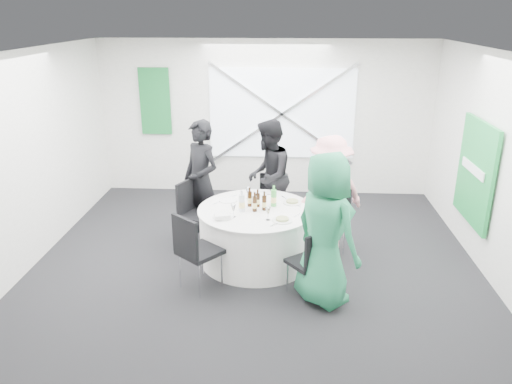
# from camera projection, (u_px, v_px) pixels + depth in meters

# --- Properties ---
(floor) EXTENTS (6.00, 6.00, 0.00)m
(floor) POSITION_uv_depth(u_px,v_px,m) (255.00, 267.00, 6.73)
(floor) COLOR black
(floor) RESTS_ON ground
(ceiling) EXTENTS (6.00, 6.00, 0.00)m
(ceiling) POSITION_uv_depth(u_px,v_px,m) (255.00, 52.00, 5.77)
(ceiling) COLOR silver
(ceiling) RESTS_ON wall_back
(wall_back) EXTENTS (6.00, 0.00, 6.00)m
(wall_back) POSITION_uv_depth(u_px,v_px,m) (265.00, 119.00, 9.06)
(wall_back) COLOR silver
(wall_back) RESTS_ON floor
(wall_front) EXTENTS (6.00, 0.00, 6.00)m
(wall_front) POSITION_uv_depth(u_px,v_px,m) (228.00, 297.00, 3.44)
(wall_front) COLOR silver
(wall_front) RESTS_ON floor
(wall_left) EXTENTS (0.00, 6.00, 6.00)m
(wall_left) POSITION_uv_depth(u_px,v_px,m) (23.00, 163.00, 6.42)
(wall_left) COLOR silver
(wall_left) RESTS_ON floor
(wall_right) EXTENTS (0.00, 6.00, 6.00)m
(wall_right) POSITION_uv_depth(u_px,v_px,m) (500.00, 172.00, 6.08)
(wall_right) COLOR silver
(wall_right) RESTS_ON floor
(window_panel) EXTENTS (2.60, 0.03, 1.60)m
(window_panel) POSITION_uv_depth(u_px,v_px,m) (282.00, 114.00, 8.97)
(window_panel) COLOR white
(window_panel) RESTS_ON wall_back
(window_brace_a) EXTENTS (2.63, 0.05, 1.84)m
(window_brace_a) POSITION_uv_depth(u_px,v_px,m) (282.00, 114.00, 8.93)
(window_brace_a) COLOR silver
(window_brace_a) RESTS_ON window_panel
(window_brace_b) EXTENTS (2.63, 0.05, 1.84)m
(window_brace_b) POSITION_uv_depth(u_px,v_px,m) (282.00, 114.00, 8.93)
(window_brace_b) COLOR silver
(window_brace_b) RESTS_ON window_panel
(green_banner) EXTENTS (0.55, 0.04, 1.20)m
(green_banner) POSITION_uv_depth(u_px,v_px,m) (155.00, 101.00, 9.02)
(green_banner) COLOR #136332
(green_banner) RESTS_ON wall_back
(green_sign) EXTENTS (0.05, 1.20, 1.40)m
(green_sign) POSITION_uv_depth(u_px,v_px,m) (475.00, 172.00, 6.71)
(green_sign) COLOR #1A903D
(green_sign) RESTS_ON wall_right
(banquet_table) EXTENTS (1.56, 1.56, 0.76)m
(banquet_table) POSITION_uv_depth(u_px,v_px,m) (256.00, 235.00, 6.79)
(banquet_table) COLOR silver
(banquet_table) RESTS_ON floor
(chair_back) EXTENTS (0.42, 0.43, 0.83)m
(chair_back) POSITION_uv_depth(u_px,v_px,m) (270.00, 196.00, 7.89)
(chair_back) COLOR black
(chair_back) RESTS_ON floor
(chair_back_left) EXTENTS (0.59, 0.58, 0.96)m
(chair_back_left) POSITION_uv_depth(u_px,v_px,m) (193.00, 208.00, 7.19)
(chair_back_left) COLOR black
(chair_back_left) RESTS_ON floor
(chair_back_right) EXTENTS (0.57, 0.56, 0.97)m
(chair_back_right) POSITION_uv_depth(u_px,v_px,m) (334.00, 213.00, 7.02)
(chair_back_right) COLOR black
(chair_back_right) RESTS_ON floor
(chair_front_right) EXTENTS (0.55, 0.55, 0.87)m
(chair_front_right) POSITION_uv_depth(u_px,v_px,m) (311.00, 259.00, 5.87)
(chair_front_right) COLOR black
(chair_front_right) RESTS_ON floor
(chair_front_left) EXTENTS (0.64, 0.64, 1.00)m
(chair_front_left) POSITION_uv_depth(u_px,v_px,m) (194.00, 247.00, 5.98)
(chair_front_left) COLOR black
(chair_front_left) RESTS_ON floor
(person_man_back_left) EXTENTS (0.78, 0.75, 1.80)m
(person_man_back_left) POSITION_uv_depth(u_px,v_px,m) (201.00, 181.00, 7.32)
(person_man_back_left) COLOR black
(person_man_back_left) RESTS_ON floor
(person_man_back) EXTENTS (0.56, 0.90, 1.75)m
(person_man_back) POSITION_uv_depth(u_px,v_px,m) (268.00, 176.00, 7.59)
(person_man_back) COLOR black
(person_man_back) RESTS_ON floor
(person_woman_pink) EXTENTS (1.18, 0.91, 1.66)m
(person_woman_pink) POSITION_uv_depth(u_px,v_px,m) (330.00, 193.00, 7.03)
(person_woman_pink) COLOR pink
(person_woman_pink) RESTS_ON floor
(person_woman_green) EXTENTS (1.03, 1.05, 1.83)m
(person_woman_green) POSITION_uv_depth(u_px,v_px,m) (326.00, 230.00, 5.65)
(person_woman_green) COLOR #217B50
(person_woman_green) RESTS_ON floor
(plate_back) EXTENTS (0.25, 0.25, 0.01)m
(plate_back) POSITION_uv_depth(u_px,v_px,m) (258.00, 194.00, 7.17)
(plate_back) COLOR silver
(plate_back) RESTS_ON banquet_table
(plate_back_left) EXTENTS (0.25, 0.25, 0.01)m
(plate_back_left) POSITION_uv_depth(u_px,v_px,m) (228.00, 200.00, 6.94)
(plate_back_left) COLOR silver
(plate_back_left) RESTS_ON banquet_table
(plate_back_right) EXTENTS (0.25, 0.25, 0.04)m
(plate_back_right) POSITION_uv_depth(u_px,v_px,m) (292.00, 202.00, 6.85)
(plate_back_right) COLOR silver
(plate_back_right) RESTS_ON banquet_table
(plate_front_right) EXTENTS (0.25, 0.25, 0.04)m
(plate_front_right) POSITION_uv_depth(u_px,v_px,m) (282.00, 220.00, 6.27)
(plate_front_right) COLOR silver
(plate_front_right) RESTS_ON banquet_table
(plate_front_left) EXTENTS (0.28, 0.28, 0.01)m
(plate_front_left) POSITION_uv_depth(u_px,v_px,m) (223.00, 216.00, 6.40)
(plate_front_left) COLOR silver
(plate_front_left) RESTS_ON banquet_table
(napkin) EXTENTS (0.22, 0.17, 0.05)m
(napkin) POSITION_uv_depth(u_px,v_px,m) (222.00, 216.00, 6.32)
(napkin) COLOR silver
(napkin) RESTS_ON plate_front_left
(beer_bottle_a) EXTENTS (0.06, 0.06, 0.27)m
(beer_bottle_a) POSITION_uv_depth(u_px,v_px,m) (250.00, 199.00, 6.71)
(beer_bottle_a) COLOR #321A09
(beer_bottle_a) RESTS_ON banquet_table
(beer_bottle_b) EXTENTS (0.06, 0.06, 0.25)m
(beer_bottle_b) POSITION_uv_depth(u_px,v_px,m) (258.00, 200.00, 6.70)
(beer_bottle_b) COLOR #321A09
(beer_bottle_b) RESTS_ON banquet_table
(beer_bottle_c) EXTENTS (0.06, 0.06, 0.26)m
(beer_bottle_c) POSITION_uv_depth(u_px,v_px,m) (264.00, 203.00, 6.59)
(beer_bottle_c) COLOR #321A09
(beer_bottle_c) RESTS_ON banquet_table
(beer_bottle_d) EXTENTS (0.06, 0.06, 0.27)m
(beer_bottle_d) POSITION_uv_depth(u_px,v_px,m) (255.00, 204.00, 6.54)
(beer_bottle_d) COLOR #321A09
(beer_bottle_d) RESTS_ON banquet_table
(green_water_bottle) EXTENTS (0.08, 0.08, 0.29)m
(green_water_bottle) POSITION_uv_depth(u_px,v_px,m) (274.00, 198.00, 6.71)
(green_water_bottle) COLOR green
(green_water_bottle) RESTS_ON banquet_table
(clear_water_bottle) EXTENTS (0.08, 0.08, 0.29)m
(clear_water_bottle) POSITION_uv_depth(u_px,v_px,m) (242.00, 203.00, 6.54)
(clear_water_bottle) COLOR silver
(clear_water_bottle) RESTS_ON banquet_table
(wine_glass_a) EXTENTS (0.07, 0.07, 0.17)m
(wine_glass_a) POSITION_uv_depth(u_px,v_px,m) (233.00, 208.00, 6.36)
(wine_glass_a) COLOR white
(wine_glass_a) RESTS_ON banquet_table
(wine_glass_b) EXTENTS (0.07, 0.07, 0.17)m
(wine_glass_b) POSITION_uv_depth(u_px,v_px,m) (248.00, 190.00, 6.97)
(wine_glass_b) COLOR white
(wine_glass_b) RESTS_ON banquet_table
(wine_glass_c) EXTENTS (0.07, 0.07, 0.17)m
(wine_glass_c) POSITION_uv_depth(u_px,v_px,m) (268.00, 211.00, 6.26)
(wine_glass_c) COLOR white
(wine_glass_c) RESTS_ON banquet_table
(wine_glass_d) EXTENTS (0.07, 0.07, 0.17)m
(wine_glass_d) POSITION_uv_depth(u_px,v_px,m) (273.00, 193.00, 6.86)
(wine_glass_d) COLOR white
(wine_glass_d) RESTS_ON banquet_table
(fork_a) EXTENTS (0.15, 0.02, 0.01)m
(fork_a) POSITION_uv_depth(u_px,v_px,m) (271.00, 195.00, 7.16)
(fork_a) COLOR silver
(fork_a) RESTS_ON banquet_table
(knife_a) EXTENTS (0.15, 0.02, 0.01)m
(knife_a) POSITION_uv_depth(u_px,v_px,m) (245.00, 194.00, 7.18)
(knife_a) COLOR silver
(knife_a) RESTS_ON banquet_table
(fork_b) EXTENTS (0.10, 0.13, 0.01)m
(fork_b) POSITION_uv_depth(u_px,v_px,m) (233.00, 196.00, 7.10)
(fork_b) COLOR silver
(fork_b) RESTS_ON banquet_table
(knife_b) EXTENTS (0.10, 0.13, 0.01)m
(knife_b) POSITION_uv_depth(u_px,v_px,m) (217.00, 203.00, 6.86)
(knife_b) COLOR silver
(knife_b) RESTS_ON banquet_table
(fork_c) EXTENTS (0.12, 0.12, 0.01)m
(fork_c) POSITION_uv_depth(u_px,v_px,m) (275.00, 225.00, 6.16)
(fork_c) COLOR silver
(fork_c) RESTS_ON banquet_table
(knife_c) EXTENTS (0.10, 0.13, 0.01)m
(knife_c) POSITION_uv_depth(u_px,v_px,m) (297.00, 215.00, 6.45)
(knife_c) COLOR silver
(knife_c) RESTS_ON banquet_table
(fork_d) EXTENTS (0.09, 0.13, 0.01)m
(fork_d) POSITION_uv_depth(u_px,v_px,m) (297.00, 205.00, 6.77)
(fork_d) COLOR silver
(fork_d) RESTS_ON banquet_table
(knife_d) EXTENTS (0.09, 0.14, 0.01)m
(knife_d) POSITION_uv_depth(u_px,v_px,m) (284.00, 198.00, 7.04)
(knife_d) COLOR silver
(knife_d) RESTS_ON banquet_table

